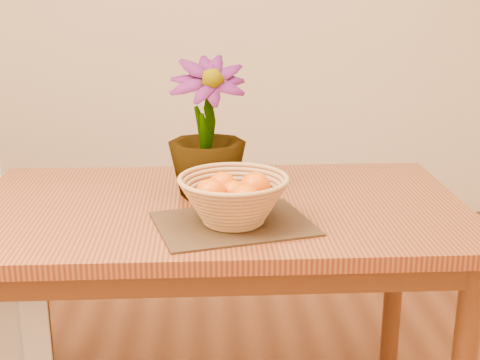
{
  "coord_description": "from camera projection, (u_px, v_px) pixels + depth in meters",
  "views": [
    {
      "loc": [
        -0.04,
        -1.5,
        1.37
      ],
      "look_at": [
        0.05,
        0.19,
        0.85
      ],
      "focal_mm": 50.0,
      "sensor_mm": 36.0,
      "label": 1
    }
  ],
  "objects": [
    {
      "name": "table",
      "position": [
        220.0,
        232.0,
        1.93
      ],
      "size": [
        1.4,
        0.8,
        0.75
      ],
      "color": "brown",
      "rests_on": "floor"
    },
    {
      "name": "placemat",
      "position": [
        234.0,
        224.0,
        1.74
      ],
      "size": [
        0.45,
        0.38,
        0.01
      ],
      "primitive_type": "cube",
      "rotation": [
        0.0,
        0.0,
        0.25
      ],
      "color": "#372414",
      "rests_on": "table"
    },
    {
      "name": "wicker_basket",
      "position": [
        233.0,
        202.0,
        1.72
      ],
      "size": [
        0.29,
        0.29,
        0.12
      ],
      "color": "tan",
      "rests_on": "placemat"
    },
    {
      "name": "orange_pile",
      "position": [
        233.0,
        191.0,
        1.71
      ],
      "size": [
        0.2,
        0.19,
        0.08
      ],
      "rotation": [
        0.0,
        0.0,
        -0.18
      ],
      "color": "#ED5103",
      "rests_on": "wicker_basket"
    },
    {
      "name": "potted_plant",
      "position": [
        207.0,
        128.0,
        1.92
      ],
      "size": [
        0.24,
        0.24,
        0.4
      ],
      "primitive_type": "imported",
      "rotation": [
        0.0,
        0.0,
        0.07
      ],
      "color": "#144714",
      "rests_on": "table"
    }
  ]
}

